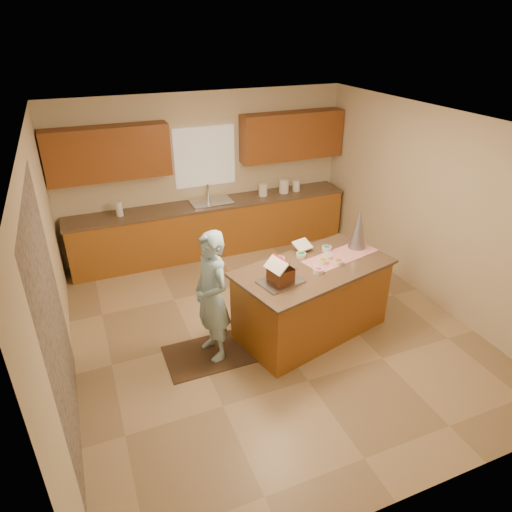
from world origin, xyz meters
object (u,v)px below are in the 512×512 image
Objects in this scene: tinsel_tree at (358,228)px; boy at (212,297)px; gingerbread_house at (281,272)px; island_base at (312,301)px.

boy is at bearing -173.85° from tinsel_tree.
gingerbread_house is (0.78, -0.21, 0.28)m from boy.
island_base is 1.38m from boy.
island_base is 3.27× the size of tinsel_tree.
boy reaches higher than island_base.
island_base is at bearing -162.31° from tinsel_tree.
tinsel_tree reaches higher than island_base.
boy reaches higher than gingerbread_house.
tinsel_tree is at bearing 3.67° from island_base.
gingerbread_house is at bearing -174.81° from island_base.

